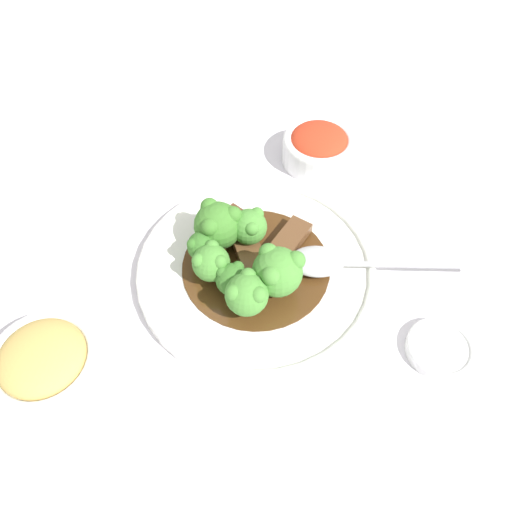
{
  "coord_description": "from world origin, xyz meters",
  "views": [
    {
      "loc": [
        0.2,
        -0.28,
        0.49
      ],
      "look_at": [
        0.0,
        0.0,
        0.03
      ],
      "focal_mm": 35.0,
      "sensor_mm": 36.0,
      "label": 1
    }
  ],
  "objects_px": {
    "broccoli_floret_1": "(277,271)",
    "broccoli_floret_4": "(218,224)",
    "broccoli_floret_0": "(202,246)",
    "broccoli_floret_5": "(249,226)",
    "beef_strip_0": "(251,262)",
    "sauce_dish": "(440,348)",
    "beef_strip_2": "(289,240)",
    "broccoli_floret_2": "(232,279)",
    "broccoli_floret_3": "(247,294)",
    "side_bowl_appetizer": "(47,365)",
    "side_bowl_kimchi": "(318,146)",
    "main_plate": "(256,268)",
    "serving_spoon": "(332,262)",
    "broccoli_floret_6": "(211,262)",
    "beef_strip_1": "(239,225)"
  },
  "relations": [
    {
      "from": "broccoli_floret_3",
      "to": "serving_spoon",
      "type": "height_order",
      "value": "broccoli_floret_3"
    },
    {
      "from": "sauce_dish",
      "to": "beef_strip_2",
      "type": "bearing_deg",
      "value": 175.45
    },
    {
      "from": "broccoli_floret_5",
      "to": "side_bowl_kimchi",
      "type": "relative_size",
      "value": 0.51
    },
    {
      "from": "broccoli_floret_5",
      "to": "side_bowl_appetizer",
      "type": "xyz_separation_m",
      "value": [
        -0.07,
        -0.25,
        -0.02
      ]
    },
    {
      "from": "broccoli_floret_2",
      "to": "beef_strip_2",
      "type": "bearing_deg",
      "value": 81.33
    },
    {
      "from": "beef_strip_0",
      "to": "beef_strip_2",
      "type": "relative_size",
      "value": 1.17
    },
    {
      "from": "serving_spoon",
      "to": "broccoli_floret_3",
      "type": "bearing_deg",
      "value": -113.32
    },
    {
      "from": "serving_spoon",
      "to": "side_bowl_kimchi",
      "type": "bearing_deg",
      "value": 125.87
    },
    {
      "from": "broccoli_floret_1",
      "to": "broccoli_floret_2",
      "type": "bearing_deg",
      "value": -141.2
    },
    {
      "from": "broccoli_floret_6",
      "to": "broccoli_floret_5",
      "type": "bearing_deg",
      "value": 85.03
    },
    {
      "from": "broccoli_floret_5",
      "to": "serving_spoon",
      "type": "relative_size",
      "value": 0.26
    },
    {
      "from": "beef_strip_0",
      "to": "broccoli_floret_5",
      "type": "height_order",
      "value": "broccoli_floret_5"
    },
    {
      "from": "beef_strip_0",
      "to": "sauce_dish",
      "type": "relative_size",
      "value": 1.08
    },
    {
      "from": "beef_strip_2",
      "to": "side_bowl_kimchi",
      "type": "distance_m",
      "value": 0.17
    },
    {
      "from": "side_bowl_kimchi",
      "to": "broccoli_floret_0",
      "type": "bearing_deg",
      "value": -91.94
    },
    {
      "from": "broccoli_floret_0",
      "to": "broccoli_floret_1",
      "type": "xyz_separation_m",
      "value": [
        0.09,
        0.02,
        0.01
      ]
    },
    {
      "from": "sauce_dish",
      "to": "broccoli_floret_2",
      "type": "bearing_deg",
      "value": -160.82
    },
    {
      "from": "broccoli_floret_1",
      "to": "broccoli_floret_4",
      "type": "height_order",
      "value": "same"
    },
    {
      "from": "broccoli_floret_0",
      "to": "broccoli_floret_5",
      "type": "height_order",
      "value": "broccoli_floret_5"
    },
    {
      "from": "beef_strip_2",
      "to": "broccoli_floret_2",
      "type": "bearing_deg",
      "value": -98.67
    },
    {
      "from": "main_plate",
      "to": "broccoli_floret_2",
      "type": "xyz_separation_m",
      "value": [
        0.0,
        -0.04,
        0.03
      ]
    },
    {
      "from": "broccoli_floret_0",
      "to": "serving_spoon",
      "type": "xyz_separation_m",
      "value": [
        0.12,
        0.08,
        -0.02
      ]
    },
    {
      "from": "beef_strip_2",
      "to": "broccoli_floret_6",
      "type": "height_order",
      "value": "broccoli_floret_6"
    },
    {
      "from": "main_plate",
      "to": "beef_strip_0",
      "type": "distance_m",
      "value": 0.02
    },
    {
      "from": "beef_strip_0",
      "to": "sauce_dish",
      "type": "bearing_deg",
      "value": 9.3
    },
    {
      "from": "main_plate",
      "to": "broccoli_floret_1",
      "type": "bearing_deg",
      "value": -20.39
    },
    {
      "from": "broccoli_floret_3",
      "to": "serving_spoon",
      "type": "xyz_separation_m",
      "value": [
        0.04,
        0.1,
        -0.02
      ]
    },
    {
      "from": "beef_strip_1",
      "to": "broccoli_floret_4",
      "type": "xyz_separation_m",
      "value": [
        -0.01,
        -0.03,
        0.03
      ]
    },
    {
      "from": "broccoli_floret_3",
      "to": "main_plate",
      "type": "bearing_deg",
      "value": 116.58
    },
    {
      "from": "broccoli_floret_3",
      "to": "side_bowl_appetizer",
      "type": "relative_size",
      "value": 0.48
    },
    {
      "from": "broccoli_floret_2",
      "to": "broccoli_floret_5",
      "type": "relative_size",
      "value": 0.77
    },
    {
      "from": "serving_spoon",
      "to": "sauce_dish",
      "type": "distance_m",
      "value": 0.15
    },
    {
      "from": "broccoli_floret_1",
      "to": "sauce_dish",
      "type": "relative_size",
      "value": 0.84
    },
    {
      "from": "beef_strip_0",
      "to": "broccoli_floret_3",
      "type": "bearing_deg",
      "value": -58.1
    },
    {
      "from": "broccoli_floret_4",
      "to": "beef_strip_0",
      "type": "bearing_deg",
      "value": -6.89
    },
    {
      "from": "main_plate",
      "to": "beef_strip_1",
      "type": "xyz_separation_m",
      "value": [
        -0.05,
        0.03,
        0.02
      ]
    },
    {
      "from": "beef_strip_2",
      "to": "broccoli_floret_0",
      "type": "height_order",
      "value": "broccoli_floret_0"
    },
    {
      "from": "broccoli_floret_2",
      "to": "broccoli_floret_5",
      "type": "distance_m",
      "value": 0.07
    },
    {
      "from": "main_plate",
      "to": "broccoli_floret_0",
      "type": "bearing_deg",
      "value": -149.63
    },
    {
      "from": "beef_strip_0",
      "to": "sauce_dish",
      "type": "distance_m",
      "value": 0.22
    },
    {
      "from": "broccoli_floret_6",
      "to": "serving_spoon",
      "type": "height_order",
      "value": "broccoli_floret_6"
    },
    {
      "from": "main_plate",
      "to": "broccoli_floret_2",
      "type": "relative_size",
      "value": 7.11
    },
    {
      "from": "broccoli_floret_4",
      "to": "side_bowl_kimchi",
      "type": "bearing_deg",
      "value": 87.43
    },
    {
      "from": "broccoli_floret_4",
      "to": "broccoli_floret_2",
      "type": "bearing_deg",
      "value": -39.84
    },
    {
      "from": "broccoli_floret_5",
      "to": "serving_spoon",
      "type": "bearing_deg",
      "value": 16.73
    },
    {
      "from": "broccoli_floret_5",
      "to": "side_bowl_kimchi",
      "type": "xyz_separation_m",
      "value": [
        -0.02,
        0.19,
        -0.02
      ]
    },
    {
      "from": "beef_strip_2",
      "to": "serving_spoon",
      "type": "bearing_deg",
      "value": 2.32
    },
    {
      "from": "broccoli_floret_4",
      "to": "broccoli_floret_5",
      "type": "height_order",
      "value": "broccoli_floret_4"
    },
    {
      "from": "main_plate",
      "to": "beef_strip_0",
      "type": "bearing_deg",
      "value": -123.13
    },
    {
      "from": "beef_strip_2",
      "to": "side_bowl_kimchi",
      "type": "height_order",
      "value": "side_bowl_kimchi"
    }
  ]
}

